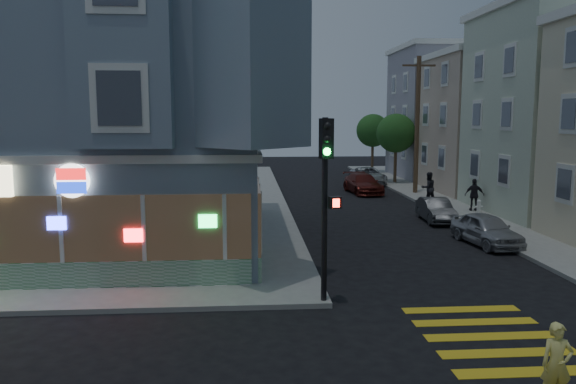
{
  "coord_description": "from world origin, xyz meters",
  "views": [
    {
      "loc": [
        0.69,
        -12.76,
        5.27
      ],
      "look_at": [
        2.05,
        5.72,
        2.75
      ],
      "focal_mm": 35.0,
      "sensor_mm": 36.0,
      "label": 1
    }
  ],
  "objects": [
    {
      "name": "street_tree_far",
      "position": [
        12.2,
        38.0,
        3.94
      ],
      "size": [
        3.0,
        3.0,
        5.3
      ],
      "color": "#4C3826",
      "rests_on": "sidewalk_ne"
    },
    {
      "name": "parked_car_c",
      "position": [
        8.6,
        24.85,
        0.67
      ],
      "size": [
        2.32,
        4.76,
        1.33
      ],
      "primitive_type": "imported",
      "rotation": [
        0.0,
        0.0,
        0.1
      ],
      "color": "#5A1A14",
      "rests_on": "ground"
    },
    {
      "name": "parked_car_a",
      "position": [
        10.46,
        9.14,
        0.65
      ],
      "size": [
        2.01,
        3.99,
        1.3
      ],
      "primitive_type": "imported",
      "rotation": [
        0.0,
        0.0,
        0.13
      ],
      "color": "#A1A3A9",
      "rests_on": "ground"
    },
    {
      "name": "street_tree_near",
      "position": [
        12.2,
        30.0,
        3.94
      ],
      "size": [
        3.0,
        3.0,
        5.3
      ],
      "color": "#4C3826",
      "rests_on": "sidewalk_ne"
    },
    {
      "name": "traffic_signal",
      "position": [
        2.82,
        2.17,
        3.59
      ],
      "size": [
        0.63,
        0.57,
        5.08
      ],
      "rotation": [
        0.0,
        0.0,
        0.24
      ],
      "color": "black",
      "rests_on": "sidewalk_nw"
    },
    {
      "name": "parked_car_b",
      "position": [
        10.12,
        14.34,
        0.59
      ],
      "size": [
        1.44,
        3.64,
        1.18
      ],
      "primitive_type": "imported",
      "rotation": [
        0.0,
        0.0,
        -0.05
      ],
      "color": "#3C3F42",
      "rests_on": "ground"
    },
    {
      "name": "corner_building",
      "position": [
        -6.0,
        10.98,
        5.82
      ],
      "size": [
        14.6,
        14.6,
        11.4
      ],
      "color": "gray",
      "rests_on": "sidewalk_nw"
    },
    {
      "name": "running_child",
      "position": [
        6.3,
        -3.43,
        0.77
      ],
      "size": [
        0.61,
        0.45,
        1.55
      ],
      "primitive_type": "imported",
      "rotation": [
        0.0,
        0.0,
        -0.15
      ],
      "color": "#E3DC74",
      "rests_on": "ground"
    },
    {
      "name": "row_house_d",
      "position": [
        19.5,
        34.0,
        5.4
      ],
      "size": [
        12.0,
        8.6,
        10.5
      ],
      "primitive_type": "cube",
      "color": "gray",
      "rests_on": "sidewalk_ne"
    },
    {
      "name": "ground",
      "position": [
        0.0,
        0.0,
        0.0
      ],
      "size": [
        120.0,
        120.0,
        0.0
      ],
      "primitive_type": "plane",
      "color": "black",
      "rests_on": "ground"
    },
    {
      "name": "row_house_c",
      "position": [
        19.5,
        25.0,
        4.65
      ],
      "size": [
        12.0,
        8.6,
        9.0
      ],
      "primitive_type": "cube",
      "color": "#C7B399",
      "rests_on": "sidewalk_ne"
    },
    {
      "name": "sidewalk_nw",
      "position": [
        -13.5,
        23.0,
        0.07
      ],
      "size": [
        33.0,
        42.0,
        0.15
      ],
      "primitive_type": "cube",
      "color": "gray",
      "rests_on": "ground"
    },
    {
      "name": "utility_pole",
      "position": [
        12.0,
        24.0,
        4.8
      ],
      "size": [
        2.2,
        0.3,
        9.0
      ],
      "color": "#4C3826",
      "rests_on": "sidewalk_ne"
    },
    {
      "name": "fire_hydrant",
      "position": [
        13.0,
        15.9,
        0.52
      ],
      "size": [
        0.41,
        0.24,
        0.71
      ],
      "color": "silver",
      "rests_on": "sidewalk_ne"
    },
    {
      "name": "parked_car_d",
      "position": [
        10.08,
        30.05,
        0.66
      ],
      "size": [
        2.3,
        4.78,
        1.31
      ],
      "primitive_type": "imported",
      "rotation": [
        0.0,
        0.0,
        0.03
      ],
      "color": "#AFB4BA",
      "rests_on": "ground"
    },
    {
      "name": "pedestrian_b",
      "position": [
        13.0,
        16.56,
        1.02
      ],
      "size": [
        1.07,
        0.58,
        1.74
      ],
      "primitive_type": "imported",
      "rotation": [
        0.0,
        0.0,
        2.98
      ],
      "color": "black",
      "rests_on": "sidewalk_ne"
    },
    {
      "name": "pedestrian_a",
      "position": [
        11.3,
        19.17,
        1.08
      ],
      "size": [
        1.04,
        0.89,
        1.86
      ],
      "primitive_type": "imported",
      "rotation": [
        0.0,
        0.0,
        3.37
      ],
      "color": "black",
      "rests_on": "sidewalk_ne"
    }
  ]
}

